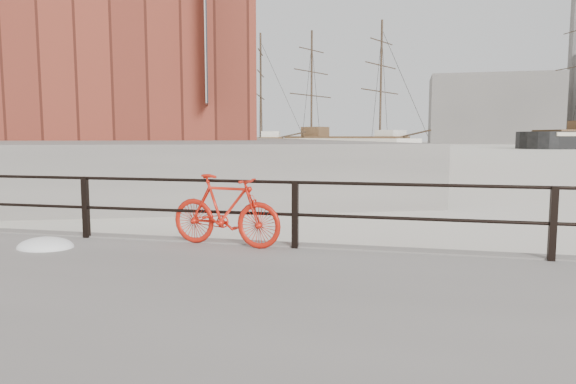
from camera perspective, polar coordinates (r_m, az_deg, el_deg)
The scene contains 14 objects.
ground at distance 7.97m, azimuth 26.78°, elevation -9.02°, with size 400.00×400.00×0.00m, color white.
far_quay at distance 88.14m, azimuth -12.64°, elevation 5.35°, with size 24.00×150.00×1.80m, color gray.
guardrail at distance 7.66m, azimuth 27.36°, elevation -3.15°, with size 28.00×0.10×1.00m, color black, non-canonical shape.
bicycle at distance 7.77m, azimuth -6.96°, elevation -2.05°, with size 1.80×0.27×1.08m, color red.
schooner_mid at distance 80.34m, azimuth 6.23°, elevation 4.76°, with size 27.05×11.45×19.63m, color beige, non-canonical shape.
schooner_left at distance 82.65m, azimuth -6.91°, elevation 4.79°, with size 24.83×11.29×18.81m, color silver, non-canonical shape.
workboat_near at distance 48.90m, azimuth -19.08°, elevation 3.53°, with size 12.05×4.02×7.00m, color black, non-canonical shape.
workboat_far at distance 55.59m, azimuth -18.13°, elevation 3.85°, with size 9.82×3.39×7.00m, color black, non-canonical shape.
apartment_mustard at distance 56.53m, azimuth -17.25°, elevation 17.06°, with size 22.00×15.00×22.20m, color #BC8E41.
apartment_cream at distance 79.01m, azimuth -14.80°, elevation 13.58°, with size 20.00×15.00×21.20m, color beige.
apartment_grey at distance 100.89m, azimuth -13.53°, elevation 12.54°, with size 22.00×15.00×23.20m, color #A6A5A0.
apartment_brick at distance 123.63m, azimuth -12.67°, elevation 10.90°, with size 24.00×15.00×21.20m, color brown.
industrial_west at distance 149.26m, azimuth 21.70°, elevation 8.47°, with size 32.00×18.00×18.00m, color gray.
smokestack at distance 164.70m, azimuth 29.12°, elevation 12.42°, with size 2.80×2.80×44.00m, color gray.
Camera 1 is at (-1.91, -7.48, 2.00)m, focal length 32.00 mm.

